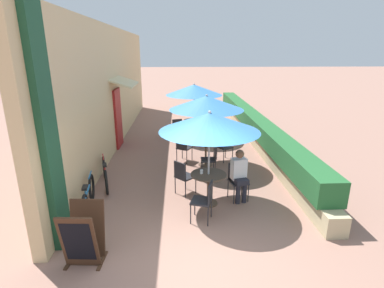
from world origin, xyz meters
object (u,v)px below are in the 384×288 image
(menu_board, at_px, (83,235))
(cafe_chair_mid_back, at_px, (223,145))
(coffee_cup_mid, at_px, (207,140))
(patio_table_far, at_px, (194,125))
(patio_umbrella_near, at_px, (209,122))
(bicycle_leaning, at_px, (88,197))
(patio_umbrella_mid, at_px, (206,103))
(cafe_chair_mid_left, at_px, (183,146))
(cafe_chair_near_back, at_px, (205,198))
(coffee_cup_far, at_px, (192,119))
(patio_table_mid, at_px, (206,148))
(patio_umbrella_far, at_px, (194,90))
(cafe_chair_near_left, at_px, (237,178))
(cafe_chair_near_right, at_px, (183,175))
(cafe_chair_far_left, at_px, (211,124))
(bicycle_second, at_px, (105,174))
(cafe_chair_far_right, at_px, (176,127))
(patio_table_near, at_px, (208,182))
(seated_patron_near_left, at_px, (239,173))
(coffee_cup_near, at_px, (202,172))
(cafe_chair_mid_right, at_px, (211,157))

(menu_board, bearing_deg, cafe_chair_mid_back, 61.44)
(coffee_cup_mid, xyz_separation_m, patio_table_far, (-0.26, 2.88, -0.24))
(patio_umbrella_near, xyz_separation_m, bicycle_leaning, (-2.66, -0.20, -1.61))
(patio_umbrella_mid, relative_size, cafe_chair_mid_left, 2.52)
(cafe_chair_near_back, distance_m, coffee_cup_far, 6.14)
(patio_table_mid, height_order, patio_umbrella_far, patio_umbrella_far)
(cafe_chair_near_left, height_order, patio_table_mid, cafe_chair_near_left)
(cafe_chair_near_right, distance_m, menu_board, 2.91)
(patio_umbrella_near, distance_m, coffee_cup_far, 5.53)
(cafe_chair_near_right, distance_m, cafe_chair_far_left, 5.33)
(cafe_chair_near_right, height_order, cafe_chair_near_back, same)
(coffee_cup_far, bearing_deg, patio_table_mid, -84.50)
(cafe_chair_mid_back, relative_size, bicycle_second, 0.54)
(menu_board, bearing_deg, cafe_chair_near_back, 32.49)
(cafe_chair_near_left, xyz_separation_m, patio_umbrella_far, (-0.75, 5.17, 1.42))
(patio_table_far, distance_m, patio_umbrella_far, 1.39)
(cafe_chair_mid_left, distance_m, cafe_chair_far_right, 2.43)
(patio_table_near, xyz_separation_m, cafe_chair_far_right, (-0.75, 5.15, -0.03))
(cafe_chair_near_left, relative_size, patio_umbrella_far, 0.40)
(patio_umbrella_mid, height_order, menu_board, patio_umbrella_mid)
(patio_umbrella_mid, xyz_separation_m, cafe_chair_mid_back, (0.61, 0.44, -1.42))
(cafe_chair_mid_left, relative_size, bicycle_leaning, 0.52)
(patio_table_near, xyz_separation_m, cafe_chair_mid_left, (-0.53, 2.73, -0.03))
(patio_umbrella_mid, height_order, bicycle_second, patio_umbrella_mid)
(patio_umbrella_near, height_order, cafe_chair_near_left, patio_umbrella_near)
(patio_umbrella_far, bearing_deg, cafe_chair_mid_back, -72.32)
(patio_table_far, bearing_deg, cafe_chair_near_back, -90.89)
(coffee_cup_mid, height_order, coffee_cup_far, same)
(cafe_chair_near_left, relative_size, cafe_chair_near_back, 1.00)
(seated_patron_near_left, distance_m, cafe_chair_mid_left, 2.89)
(coffee_cup_near, relative_size, patio_umbrella_mid, 0.04)
(patio_umbrella_near, xyz_separation_m, patio_umbrella_far, (-0.05, 5.41, 0.00))
(patio_table_mid, bearing_deg, bicycle_leaning, -136.91)
(patio_table_near, height_order, bicycle_leaning, patio_table_near)
(cafe_chair_near_left, xyz_separation_m, menu_board, (-2.96, -2.13, -0.02))
(bicycle_second, bearing_deg, cafe_chair_mid_back, 11.64)
(patio_umbrella_mid, relative_size, cafe_chair_far_right, 2.52)
(bicycle_second, xyz_separation_m, menu_board, (0.35, -3.00, 0.18))
(patio_table_near, xyz_separation_m, cafe_chair_mid_back, (0.76, 2.87, -0.03))
(seated_patron_near_left, bearing_deg, patio_umbrella_far, -94.77)
(coffee_cup_far, bearing_deg, patio_umbrella_far, 8.45)
(seated_patron_near_left, bearing_deg, cafe_chair_near_right, -28.49)
(patio_table_mid, bearing_deg, cafe_chair_near_back, -95.43)
(cafe_chair_mid_back, xyz_separation_m, cafe_chair_far_right, (-1.51, 2.28, 0.00))
(patio_table_mid, relative_size, cafe_chair_far_left, 0.93)
(cafe_chair_mid_left, relative_size, cafe_chair_mid_back, 1.00)
(coffee_cup_mid, relative_size, cafe_chair_far_left, 0.10)
(coffee_cup_near, distance_m, patio_umbrella_mid, 2.68)
(cafe_chair_far_left, distance_m, coffee_cup_far, 0.87)
(patio_umbrella_mid, xyz_separation_m, cafe_chair_mid_right, (0.08, -0.74, -1.42))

